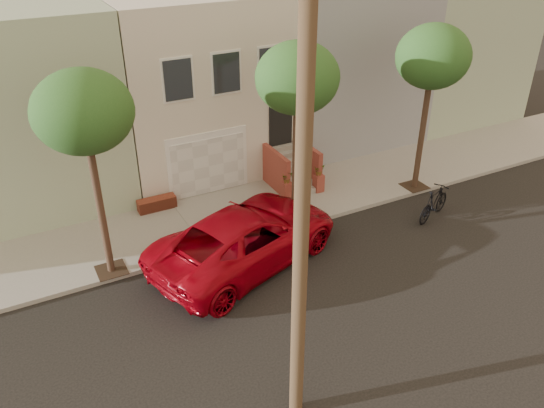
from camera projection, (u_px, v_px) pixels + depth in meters
ground at (330, 292)px, 16.21m from camera, size 90.00×90.00×0.00m
sidewalk at (251, 210)px, 20.29m from camera, size 40.00×3.70×0.15m
house_row at (189, 74)px, 23.01m from camera, size 33.10×11.70×7.00m
tree_left at (83, 113)px, 14.39m from camera, size 2.70×2.57×6.30m
tree_mid at (297, 79)px, 17.01m from camera, size 2.70×2.57×6.30m
tree_right at (433, 58)px, 19.22m from camera, size 2.70×2.57×6.30m
pickup_truck at (246, 237)px, 17.16m from camera, size 7.13×4.96×1.81m
motorcycle at (434, 203)px, 19.64m from camera, size 2.10×1.26×1.22m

